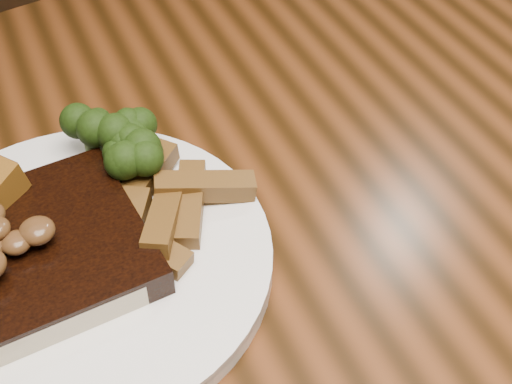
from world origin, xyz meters
TOP-DOWN VIEW (x-y plane):
  - dining_table at (0.00, 0.00)m, footprint 1.60×0.90m
  - chair_far at (0.00, 0.53)m, footprint 0.52×0.52m
  - plate at (-0.12, 0.00)m, footprint 0.33×0.33m
  - steak at (-0.16, 0.00)m, footprint 0.19×0.15m
  - steak_bone at (-0.16, -0.06)m, footprint 0.15×0.03m
  - potato_wedges at (-0.04, 0.01)m, footprint 0.10×0.10m
  - broccoli_cluster at (-0.05, 0.08)m, footprint 0.08×0.08m

SIDE VIEW (x-z plane):
  - chair_far at x=0.00m, z-range 0.05..1.00m
  - dining_table at x=0.00m, z-range 0.28..1.03m
  - plate at x=-0.12m, z-range 0.75..0.76m
  - steak_bone at x=-0.16m, z-range 0.76..0.78m
  - potato_wedges at x=-0.04m, z-range 0.76..0.79m
  - steak at x=-0.16m, z-range 0.76..0.79m
  - broccoli_cluster at x=-0.05m, z-range 0.76..0.80m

